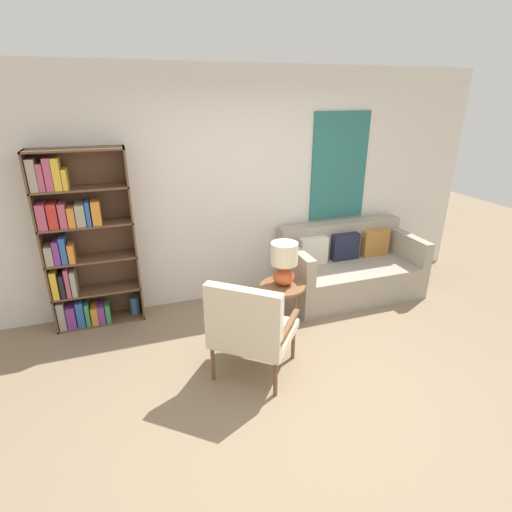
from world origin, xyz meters
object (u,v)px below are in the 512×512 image
couch (348,268)px  table_lamp (284,261)px  bookshelf (78,246)px  armchair (249,326)px  side_table (283,290)px

couch → table_lamp: table_lamp is taller
bookshelf → armchair: bearing=-46.5°
bookshelf → armchair: size_ratio=1.99×
bookshelf → table_lamp: 2.16m
bookshelf → couch: 3.19m
table_lamp → armchair: bearing=-130.7°
armchair → side_table: size_ratio=1.91×
side_table → table_lamp: 0.32m
couch → side_table: size_ratio=3.36×
bookshelf → table_lamp: (2.02, -0.75, -0.15)m
bookshelf → side_table: bearing=-21.0°
armchair → side_table: armchair is taller
side_table → table_lamp: bearing=49.7°
armchair → table_lamp: 0.98m
table_lamp → couch: bearing=23.7°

